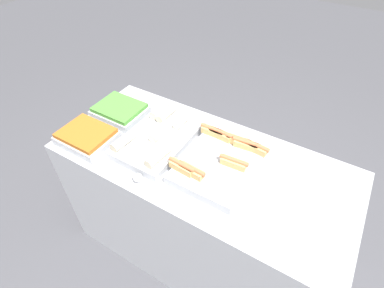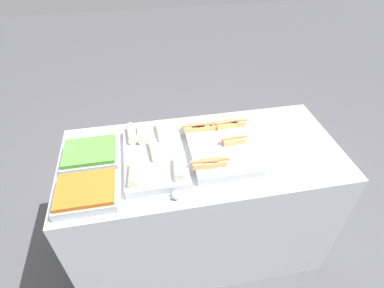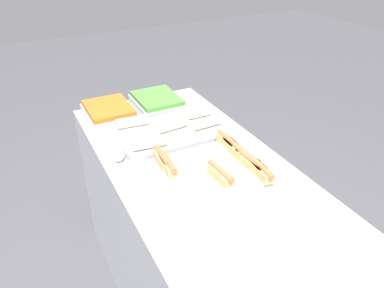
{
  "view_description": "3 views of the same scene",
  "coord_description": "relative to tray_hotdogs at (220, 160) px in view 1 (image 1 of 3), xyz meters",
  "views": [
    {
      "loc": [
        0.53,
        -0.98,
        2.07
      ],
      "look_at": [
        -0.06,
        0.0,
        1.0
      ],
      "focal_mm": 28.0,
      "sensor_mm": 36.0,
      "label": 1
    },
    {
      "loc": [
        -0.29,
        -1.23,
        2.07
      ],
      "look_at": [
        -0.06,
        0.0,
        1.0
      ],
      "focal_mm": 28.0,
      "sensor_mm": 36.0,
      "label": 2
    },
    {
      "loc": [
        1.18,
        -0.64,
        1.84
      ],
      "look_at": [
        -0.06,
        0.0,
        1.0
      ],
      "focal_mm": 35.0,
      "sensor_mm": 36.0,
      "label": 3
    }
  ],
  "objects": [
    {
      "name": "counter",
      "position": [
        -0.1,
        -0.01,
        -0.5
      ],
      "size": [
        1.61,
        0.73,
        0.92
      ],
      "color": "#B7BABF",
      "rests_on": "ground_plane"
    },
    {
      "name": "tray_hotdogs",
      "position": [
        0.0,
        0.0,
        0.0
      ],
      "size": [
        0.41,
        0.49,
        0.1
      ],
      "color": "#B7BABF",
      "rests_on": "counter"
    },
    {
      "name": "serving_spoon_far",
      "position": [
        -0.32,
        0.28,
        -0.01
      ],
      "size": [
        0.21,
        0.05,
        0.05
      ],
      "color": "silver",
      "rests_on": "counter"
    },
    {
      "name": "serving_spoon_near",
      "position": [
        -0.31,
        -0.31,
        -0.01
      ],
      "size": [
        0.23,
        0.05,
        0.05
      ],
      "color": "silver",
      "rests_on": "counter"
    },
    {
      "name": "tray_side_front",
      "position": [
        -0.72,
        -0.22,
        0.0
      ],
      "size": [
        0.3,
        0.24,
        0.07
      ],
      "color": "#B7BABF",
      "rests_on": "counter"
    },
    {
      "name": "ground_plane",
      "position": [
        -0.1,
        -0.01,
        -0.96
      ],
      "size": [
        12.0,
        12.0,
        0.0
      ],
      "primitive_type": "plane",
      "color": "#4C4C51"
    },
    {
      "name": "tray_wraps",
      "position": [
        -0.38,
        -0.01,
        0.0
      ],
      "size": [
        0.33,
        0.52,
        0.1
      ],
      "color": "#B7BABF",
      "rests_on": "counter"
    },
    {
      "name": "tray_side_back",
      "position": [
        -0.72,
        0.05,
        0.0
      ],
      "size": [
        0.3,
        0.24,
        0.07
      ],
      "color": "#B7BABF",
      "rests_on": "counter"
    }
  ]
}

